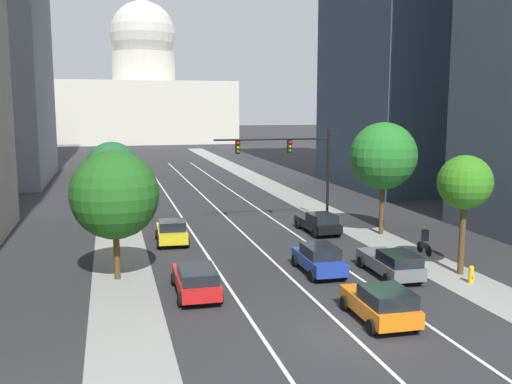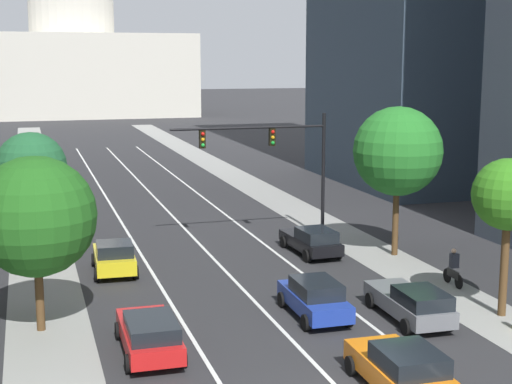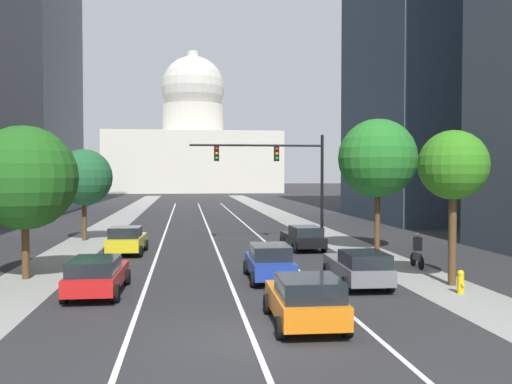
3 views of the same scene
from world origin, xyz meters
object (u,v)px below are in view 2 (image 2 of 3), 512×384
(car_gray, at_px, (412,302))
(street_tree_mid_left, at_px, (31,168))
(car_orange, at_px, (401,367))
(traffic_signal_mast, at_px, (277,152))
(car_black, at_px, (312,240))
(car_yellow, at_px, (114,257))
(car_red, at_px, (150,333))
(car_blue, at_px, (315,298))
(street_tree_mid_right, at_px, (398,151))
(cyclist, at_px, (454,268))
(capitol_building, at_px, (73,51))
(street_tree_far_right, at_px, (508,196))
(street_tree_near_left, at_px, (36,217))

(car_gray, distance_m, street_tree_mid_left, 22.39)
(car_orange, bearing_deg, traffic_signal_mast, -6.41)
(car_black, height_order, street_tree_mid_left, street_tree_mid_left)
(car_black, bearing_deg, car_yellow, 90.85)
(car_gray, height_order, car_red, car_gray)
(car_black, relative_size, car_blue, 1.10)
(car_black, distance_m, street_tree_mid_right, 6.37)
(car_red, distance_m, street_tree_mid_left, 18.39)
(traffic_signal_mast, bearing_deg, car_yellow, -156.48)
(car_black, distance_m, cyclist, 8.20)
(car_red, bearing_deg, car_yellow, 0.96)
(capitol_building, height_order, car_red, capitol_building)
(car_orange, xyz_separation_m, street_tree_mid_right, (7.54, 15.15, 4.63))
(street_tree_far_right, bearing_deg, cyclist, 86.00)
(capitol_building, relative_size, car_yellow, 10.15)
(capitol_building, xyz_separation_m, traffic_signal_mast, (4.41, -103.91, -6.60))
(car_gray, bearing_deg, car_blue, 67.26)
(car_blue, relative_size, cyclist, 2.49)
(street_tree_mid_right, bearing_deg, car_blue, -133.61)
(car_gray, bearing_deg, street_tree_mid_right, -21.85)
(car_blue, bearing_deg, cyclist, -73.31)
(capitol_building, height_order, car_blue, capitol_building)
(cyclist, height_order, street_tree_mid_left, street_tree_mid_left)
(street_tree_mid_left, bearing_deg, cyclist, -37.11)
(traffic_signal_mast, bearing_deg, car_blue, -101.90)
(car_yellow, distance_m, car_gray, 14.47)
(capitol_building, xyz_separation_m, cyclist, (9.22, -114.57, -10.77))
(car_orange, relative_size, traffic_signal_mast, 0.47)
(car_red, xyz_separation_m, car_black, (10.30, 11.26, -0.02))
(car_gray, relative_size, traffic_signal_mast, 0.55)
(car_orange, height_order, street_tree_mid_left, street_tree_mid_left)
(car_yellow, relative_size, car_orange, 0.98)
(car_yellow, distance_m, cyclist, 15.77)
(street_tree_mid_right, bearing_deg, street_tree_near_left, -160.65)
(car_yellow, distance_m, car_blue, 11.03)
(street_tree_mid_left, bearing_deg, car_blue, -56.44)
(cyclist, distance_m, street_tree_far_right, 5.75)
(capitol_building, distance_m, traffic_signal_mast, 104.21)
(car_orange, height_order, street_tree_mid_right, street_tree_mid_right)
(car_yellow, height_order, street_tree_mid_right, street_tree_mid_right)
(street_tree_near_left, bearing_deg, cyclist, 1.71)
(car_black, bearing_deg, street_tree_near_left, 116.32)
(car_red, distance_m, cyclist, 14.95)
(capitol_building, relative_size, car_gray, 8.64)
(street_tree_near_left, xyz_separation_m, street_tree_far_right, (17.62, -3.58, 0.48))
(car_red, height_order, car_orange, car_orange)
(car_gray, xyz_separation_m, street_tree_far_right, (3.80, -0.42, 4.09))
(car_gray, height_order, traffic_signal_mast, traffic_signal_mast)
(traffic_signal_mast, bearing_deg, cyclist, -65.71)
(street_tree_far_right, bearing_deg, car_yellow, 143.00)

